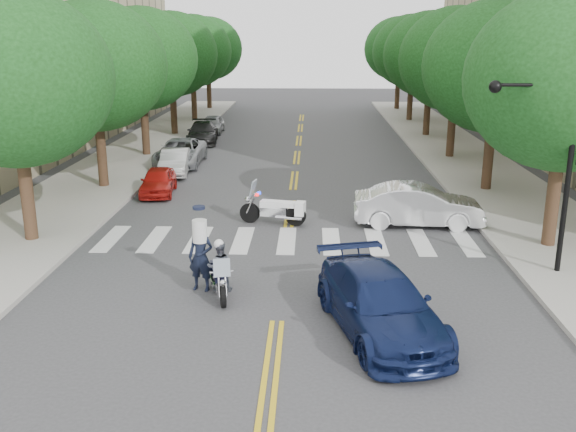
{
  "coord_description": "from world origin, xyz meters",
  "views": [
    {
      "loc": [
        0.8,
        -14.74,
        7.0
      ],
      "look_at": [
        0.09,
        5.1,
        1.3
      ],
      "focal_mm": 40.0,
      "sensor_mm": 36.0,
      "label": 1
    }
  ],
  "objects_px": {
    "motorcycle_police": "(220,270)",
    "motorcycle_parked": "(278,210)",
    "officer_standing": "(201,257)",
    "sedan_blue": "(380,303)",
    "convertible": "(418,206)"
  },
  "relations": [
    {
      "from": "motorcycle_police",
      "to": "convertible",
      "type": "distance_m",
      "value": 9.47
    },
    {
      "from": "sedan_blue",
      "to": "officer_standing",
      "type": "bearing_deg",
      "value": 137.4
    },
    {
      "from": "officer_standing",
      "to": "motorcycle_parked",
      "type": "bearing_deg",
      "value": 86.86
    },
    {
      "from": "convertible",
      "to": "sedan_blue",
      "type": "bearing_deg",
      "value": 168.4
    },
    {
      "from": "motorcycle_parked",
      "to": "convertible",
      "type": "xyz_separation_m",
      "value": [
        5.22,
        0.03,
        0.21
      ]
    },
    {
      "from": "motorcycle_parked",
      "to": "convertible",
      "type": "relative_size",
      "value": 0.54
    },
    {
      "from": "motorcycle_parked",
      "to": "officer_standing",
      "type": "height_order",
      "value": "officer_standing"
    },
    {
      "from": "motorcycle_police",
      "to": "convertible",
      "type": "height_order",
      "value": "motorcycle_police"
    },
    {
      "from": "officer_standing",
      "to": "sedan_blue",
      "type": "height_order",
      "value": "officer_standing"
    },
    {
      "from": "motorcycle_parked",
      "to": "officer_standing",
      "type": "bearing_deg",
      "value": 175.66
    },
    {
      "from": "motorcycle_police",
      "to": "motorcycle_parked",
      "type": "xyz_separation_m",
      "value": [
        1.27,
        6.85,
        -0.16
      ]
    },
    {
      "from": "sedan_blue",
      "to": "convertible",
      "type": "bearing_deg",
      "value": 60.72
    },
    {
      "from": "officer_standing",
      "to": "sedan_blue",
      "type": "xyz_separation_m",
      "value": [
        4.73,
        -2.5,
        -0.23
      ]
    },
    {
      "from": "motorcycle_police",
      "to": "motorcycle_parked",
      "type": "distance_m",
      "value": 6.97
    },
    {
      "from": "officer_standing",
      "to": "convertible",
      "type": "distance_m",
      "value": 9.6
    }
  ]
}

